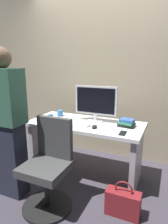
{
  "coord_description": "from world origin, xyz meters",
  "views": [
    {
      "loc": [
        0.96,
        -2.21,
        1.5
      ],
      "look_at": [
        0.0,
        -0.05,
        0.89
      ],
      "focal_mm": 32.01,
      "sensor_mm": 36.0,
      "label": 1
    }
  ],
  "objects_px": {
    "monitor": "(96,102)",
    "keyboard": "(72,124)",
    "desk": "(86,139)",
    "mouse": "(94,127)",
    "person_at_desk": "(7,124)",
    "cup_by_monitor": "(60,113)",
    "handbag": "(123,203)",
    "office_chair": "(49,168)",
    "cup_near_keyboard": "(51,118)",
    "book_stack": "(127,123)",
    "cell_phone": "(123,133)"
  },
  "relations": [
    {
      "from": "desk",
      "to": "handbag",
      "type": "xyz_separation_m",
      "value": [
        0.63,
        -0.51,
        -0.38
      ]
    },
    {
      "from": "mouse",
      "to": "book_stack",
      "type": "height_order",
      "value": "book_stack"
    },
    {
      "from": "keyboard",
      "to": "handbag",
      "type": "xyz_separation_m",
      "value": [
        0.74,
        -0.36,
        -0.62
      ]
    },
    {
      "from": "office_chair",
      "to": "cup_by_monitor",
      "type": "xyz_separation_m",
      "value": [
        -0.33,
        0.81,
        0.36
      ]
    },
    {
      "from": "monitor",
      "to": "desk",
      "type": "bearing_deg",
      "value": -133.18
    },
    {
      "from": "keyboard",
      "to": "mouse",
      "type": "relative_size",
      "value": 4.3
    },
    {
      "from": "office_chair",
      "to": "keyboard",
      "type": "xyz_separation_m",
      "value": [
        0.0,
        0.52,
        0.33
      ]
    },
    {
      "from": "cup_near_keyboard",
      "to": "cup_by_monitor",
      "type": "height_order",
      "value": "cup_near_keyboard"
    },
    {
      "from": "desk",
      "to": "person_at_desk",
      "type": "distance_m",
      "value": 0.98
    },
    {
      "from": "office_chair",
      "to": "cup_near_keyboard",
      "type": "bearing_deg",
      "value": 120.14
    },
    {
      "from": "cell_phone",
      "to": "handbag",
      "type": "height_order",
      "value": "cell_phone"
    },
    {
      "from": "office_chair",
      "to": "mouse",
      "type": "height_order",
      "value": "office_chair"
    },
    {
      "from": "office_chair",
      "to": "person_at_desk",
      "type": "height_order",
      "value": "person_at_desk"
    },
    {
      "from": "keyboard",
      "to": "mouse",
      "type": "bearing_deg",
      "value": -3.6
    },
    {
      "from": "cup_by_monitor",
      "to": "keyboard",
      "type": "bearing_deg",
      "value": -40.2
    },
    {
      "from": "cup_near_keyboard",
      "to": "cup_by_monitor",
      "type": "distance_m",
      "value": 0.29
    },
    {
      "from": "office_chair",
      "to": "book_stack",
      "type": "bearing_deg",
      "value": 49.24
    },
    {
      "from": "monitor",
      "to": "keyboard",
      "type": "distance_m",
      "value": 0.41
    },
    {
      "from": "desk",
      "to": "office_chair",
      "type": "height_order",
      "value": "office_chair"
    },
    {
      "from": "keyboard",
      "to": "cup_near_keyboard",
      "type": "xyz_separation_m",
      "value": [
        -0.3,
        -0.01,
        0.04
      ]
    },
    {
      "from": "office_chair",
      "to": "cup_near_keyboard",
      "type": "distance_m",
      "value": 0.7
    },
    {
      "from": "cup_near_keyboard",
      "to": "cell_phone",
      "type": "height_order",
      "value": "cup_near_keyboard"
    },
    {
      "from": "monitor",
      "to": "mouse",
      "type": "height_order",
      "value": "monitor"
    },
    {
      "from": "mouse",
      "to": "cup_near_keyboard",
      "type": "bearing_deg",
      "value": -179.73
    },
    {
      "from": "mouse",
      "to": "cell_phone",
      "type": "relative_size",
      "value": 0.69
    },
    {
      "from": "office_chair",
      "to": "person_at_desk",
      "type": "distance_m",
      "value": 0.66
    },
    {
      "from": "keyboard",
      "to": "book_stack",
      "type": "relative_size",
      "value": 2.11
    },
    {
      "from": "monitor",
      "to": "keyboard",
      "type": "height_order",
      "value": "monitor"
    },
    {
      "from": "keyboard",
      "to": "cell_phone",
      "type": "distance_m",
      "value": 0.64
    },
    {
      "from": "keyboard",
      "to": "cup_by_monitor",
      "type": "distance_m",
      "value": 0.44
    },
    {
      "from": "cup_near_keyboard",
      "to": "monitor",
      "type": "bearing_deg",
      "value": 26.47
    },
    {
      "from": "desk",
      "to": "mouse",
      "type": "relative_size",
      "value": 14.36
    },
    {
      "from": "office_chair",
      "to": "cup_by_monitor",
      "type": "height_order",
      "value": "office_chair"
    },
    {
      "from": "keyboard",
      "to": "desk",
      "type": "bearing_deg",
      "value": 49.46
    },
    {
      "from": "person_at_desk",
      "to": "book_stack",
      "type": "height_order",
      "value": "person_at_desk"
    },
    {
      "from": "person_at_desk",
      "to": "cup_by_monitor",
      "type": "xyz_separation_m",
      "value": [
        0.18,
        0.81,
        -0.06
      ]
    },
    {
      "from": "person_at_desk",
      "to": "cup_by_monitor",
      "type": "height_order",
      "value": "person_at_desk"
    },
    {
      "from": "monitor",
      "to": "keyboard",
      "type": "bearing_deg",
      "value": -129.95
    },
    {
      "from": "cup_near_keyboard",
      "to": "book_stack",
      "type": "xyz_separation_m",
      "value": [
        0.93,
        0.21,
        -0.01
      ]
    },
    {
      "from": "person_at_desk",
      "to": "monitor",
      "type": "bearing_deg",
      "value": 46.81
    },
    {
      "from": "desk",
      "to": "cup_by_monitor",
      "type": "relative_size",
      "value": 17.02
    },
    {
      "from": "cup_near_keyboard",
      "to": "cell_phone",
      "type": "relative_size",
      "value": 0.68
    },
    {
      "from": "desk",
      "to": "office_chair",
      "type": "relative_size",
      "value": 1.53
    },
    {
      "from": "handbag",
      "to": "cup_by_monitor",
      "type": "bearing_deg",
      "value": 149.12
    },
    {
      "from": "book_stack",
      "to": "cell_phone",
      "type": "bearing_deg",
      "value": -86.29
    },
    {
      "from": "cup_by_monitor",
      "to": "person_at_desk",
      "type": "bearing_deg",
      "value": -102.63
    },
    {
      "from": "cup_near_keyboard",
      "to": "book_stack",
      "type": "height_order",
      "value": "cup_near_keyboard"
    },
    {
      "from": "desk",
      "to": "person_at_desk",
      "type": "bearing_deg",
      "value": -133.19
    },
    {
      "from": "monitor",
      "to": "cup_near_keyboard",
      "type": "distance_m",
      "value": 0.61
    },
    {
      "from": "monitor",
      "to": "cup_by_monitor",
      "type": "xyz_separation_m",
      "value": [
        -0.55,
        0.04,
        -0.21
      ]
    }
  ]
}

